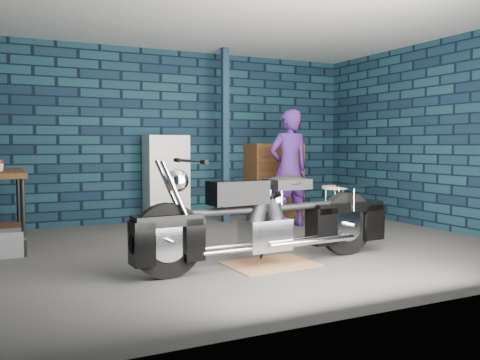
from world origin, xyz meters
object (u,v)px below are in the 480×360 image
(motorcycle, at_px, (271,211))
(storage_bin, at_px, (1,244))
(locker, at_px, (166,179))
(shop_stool, at_px, (334,209))
(tool_chest, at_px, (274,180))
(person, at_px, (289,168))

(motorcycle, bearing_deg, storage_bin, 144.29)
(locker, height_order, shop_stool, locker)
(motorcycle, distance_m, tool_chest, 3.57)
(storage_bin, bearing_deg, motorcycle, -32.78)
(person, height_order, storage_bin, person)
(motorcycle, xyz_separation_m, locker, (-0.12, 3.08, 0.14))
(locker, distance_m, tool_chest, 1.92)
(motorcycle, height_order, person, person)
(motorcycle, distance_m, shop_stool, 2.18)
(person, distance_m, shop_stool, 0.94)
(person, bearing_deg, locker, -33.56)
(tool_chest, bearing_deg, shop_stool, -92.07)
(motorcycle, relative_size, storage_bin, 5.51)
(locker, xyz_separation_m, shop_stool, (1.85, -1.79, -0.36))
(person, relative_size, shop_stool, 2.69)
(motorcycle, distance_m, locker, 3.09)
(locker, height_order, tool_chest, locker)
(storage_bin, relative_size, shop_stool, 0.69)
(shop_stool, bearing_deg, tool_chest, 87.93)
(tool_chest, bearing_deg, locker, 180.00)
(tool_chest, bearing_deg, storage_bin, -160.58)
(storage_bin, height_order, tool_chest, tool_chest)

